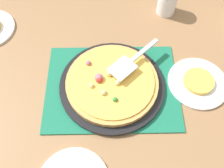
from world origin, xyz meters
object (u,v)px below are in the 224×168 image
pizza_server (132,60)px  pizza (112,82)px  served_slice_right (199,81)px  plate_far_right (198,83)px  cup_near (168,1)px  pizza_pan (112,85)px

pizza_server → pizza: bearing=42.7°
served_slice_right → pizza_server: pizza_server is taller
plate_far_right → pizza_server: (0.24, -0.06, 0.07)m
pizza → plate_far_right: (-0.32, -0.01, -0.03)m
pizza → plate_far_right: 0.32m
plate_far_right → cup_near: size_ratio=1.83×
plate_far_right → pizza_server: 0.26m
pizza → served_slice_right: size_ratio=3.00×
plate_far_right → cup_near: bearing=-79.0°
pizza → pizza_server: size_ratio=1.67×
plate_far_right → served_slice_right: size_ratio=2.00×
pizza_server → plate_far_right: bearing=166.6°
plate_far_right → served_slice_right: (0.00, 0.00, 0.01)m
pizza_pan → pizza: size_ratio=1.15×
served_slice_right → pizza_server: 0.26m
pizza → pizza_server: 0.11m
served_slice_right → cup_near: size_ratio=0.92×
pizza_pan → cup_near: 0.46m
pizza_server → pizza_pan: bearing=43.1°
cup_near → plate_far_right: bearing=101.0°
plate_far_right → served_slice_right: 0.01m
pizza → pizza_server: bearing=-137.3°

